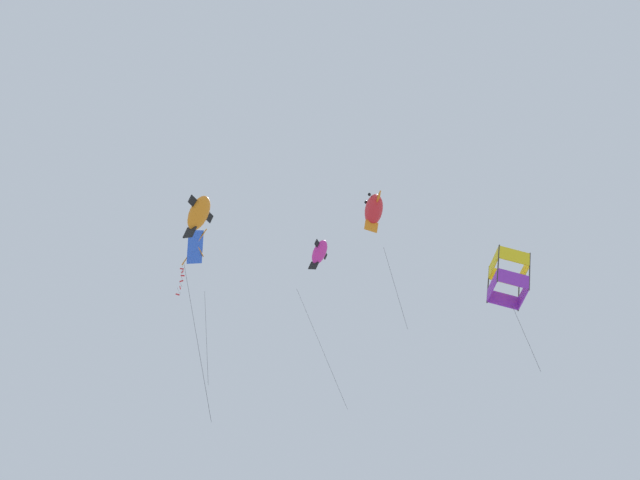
{
  "coord_description": "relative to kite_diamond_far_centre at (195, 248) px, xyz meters",
  "views": [
    {
      "loc": [
        31.36,
        -9.55,
        1.89
      ],
      "look_at": [
        2.29,
        -0.38,
        31.32
      ],
      "focal_mm": 53.56,
      "sensor_mm": 36.0,
      "label": 1
    }
  ],
  "objects": [
    {
      "name": "kite_diamond_far_centre",
      "position": [
        0.0,
        0.0,
        0.0
      ],
      "size": [
        2.73,
        1.55,
        9.26
      ],
      "rotation": [
        0.37,
        0.0,
        2.92
      ],
      "color": "blue"
    },
    {
      "name": "kite_fish_low_drifter",
      "position": [
        -4.02,
        7.11,
        5.34
      ],
      "size": [
        2.83,
        2.27,
        10.07
      ],
      "rotation": [
        0.4,
        0.0,
        2.41
      ],
      "color": "#DB2D93"
    },
    {
      "name": "kite_box_mid_left",
      "position": [
        6.42,
        11.73,
        -4.12
      ],
      "size": [
        1.52,
        1.82,
        5.93
      ],
      "rotation": [
        0.18,
        0.0,
        3.02
      ],
      "color": "yellow"
    },
    {
      "name": "kite_fish_highest",
      "position": [
        1.8,
        7.98,
        3.15
      ],
      "size": [
        2.01,
        1.38,
        8.87
      ],
      "rotation": [
        0.15,
        0.0,
        3.11
      ],
      "color": "red"
    },
    {
      "name": "kite_fish_near_left",
      "position": [
        6.37,
        -0.84,
        -4.25
      ],
      "size": [
        2.43,
        1.87,
        9.54
      ],
      "rotation": [
        0.38,
        0.0,
        2.27
      ],
      "color": "orange"
    }
  ]
}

